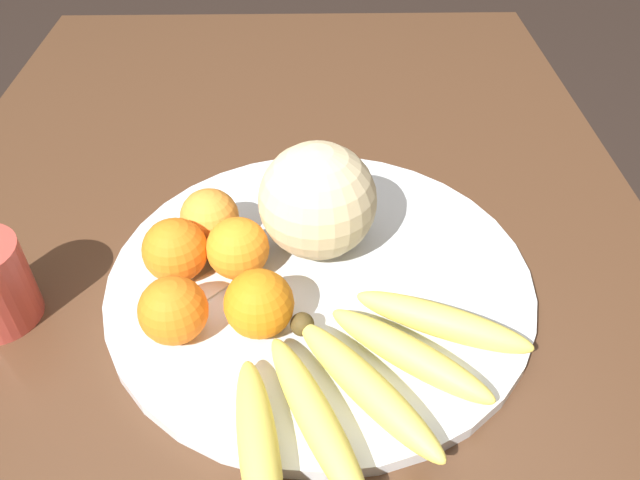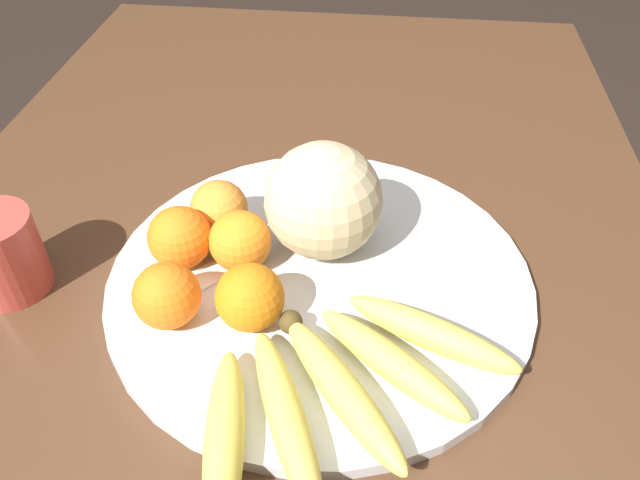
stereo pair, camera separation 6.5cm
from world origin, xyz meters
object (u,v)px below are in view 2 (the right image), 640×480
object	(u,v)px
orange_front_left	(240,241)
produce_tag	(211,274)
banana_bunch	(337,386)
fruit_bowl	(320,278)
kitchen_table	(284,325)
melon	(323,201)
orange_back_left	(180,238)
orange_back_right	(219,209)
orange_front_right	(167,296)
orange_mid_center	(250,297)

from	to	relation	value
orange_front_left	produce_tag	xyz separation A→B (m)	(-0.02, 0.03, -0.03)
orange_front_left	produce_tag	distance (m)	0.05
banana_bunch	fruit_bowl	bearing A→B (deg)	154.12
kitchen_table	melon	bearing A→B (deg)	-55.15
kitchen_table	produce_tag	xyz separation A→B (m)	(-0.03, 0.07, 0.11)
orange_back_left	orange_back_right	xyz separation A→B (m)	(0.06, -0.03, -0.00)
orange_back_right	produce_tag	xyz separation A→B (m)	(-0.08, -0.01, -0.03)
orange_front_right	produce_tag	world-z (taller)	orange_front_right
orange_front_left	produce_tag	world-z (taller)	orange_front_left
orange_mid_center	orange_back_right	bearing A→B (deg)	25.14
melon	banana_bunch	bearing A→B (deg)	-170.28
produce_tag	orange_back_right	bearing A→B (deg)	48.79
melon	fruit_bowl	bearing A→B (deg)	-177.84
banana_bunch	orange_front_right	world-z (taller)	orange_front_right
kitchen_table	orange_back_left	distance (m)	0.18
banana_bunch	orange_mid_center	distance (m)	0.13
orange_front_right	orange_mid_center	xyz separation A→B (m)	(0.01, -0.08, 0.00)
banana_bunch	orange_back_left	size ratio (longest dim) A/B	4.17
kitchen_table	fruit_bowl	bearing A→B (deg)	-109.13
fruit_bowl	orange_front_right	distance (m)	0.17
fruit_bowl	melon	world-z (taller)	melon
orange_back_right	fruit_bowl	bearing A→B (deg)	-115.70
orange_back_left	orange_back_right	world-z (taller)	orange_back_left
melon	orange_back_right	bearing A→B (deg)	84.32
kitchen_table	orange_front_right	bearing A→B (deg)	135.58
orange_front_left	orange_back_right	distance (m)	0.06
melon	produce_tag	xyz separation A→B (m)	(-0.06, 0.12, -0.06)
melon	kitchen_table	bearing A→B (deg)	124.85
fruit_bowl	melon	size ratio (longest dim) A/B	3.57
melon	orange_back_left	bearing A→B (deg)	106.24
banana_bunch	orange_front_left	world-z (taller)	orange_front_left
orange_mid_center	fruit_bowl	bearing A→B (deg)	-38.90
fruit_bowl	melon	distance (m)	0.09
orange_mid_center	orange_back_left	size ratio (longest dim) A/B	0.99
kitchen_table	orange_front_left	size ratio (longest dim) A/B	22.31
orange_front_left	produce_tag	bearing A→B (deg)	125.48
orange_front_right	produce_tag	size ratio (longest dim) A/B	0.82
orange_front_left	orange_front_right	xyz separation A→B (m)	(-0.09, 0.06, -0.00)
banana_bunch	orange_front_right	xyz separation A→B (m)	(0.08, 0.18, 0.02)
melon	banana_bunch	xyz separation A→B (m)	(-0.21, -0.04, -0.05)
orange_mid_center	kitchen_table	bearing A→B (deg)	-8.67
banana_bunch	orange_mid_center	bearing A→B (deg)	-168.85
fruit_bowl	orange_front_right	xyz separation A→B (m)	(-0.08, 0.14, 0.04)
banana_bunch	orange_back_right	xyz separation A→B (m)	(0.22, 0.16, 0.02)
orange_front_right	orange_back_left	bearing A→B (deg)	7.46
melon	orange_front_right	bearing A→B (deg)	132.52
fruit_bowl	orange_back_left	bearing A→B (deg)	88.79
melon	orange_front_right	distance (m)	0.19
melon	orange_front_left	size ratio (longest dim) A/B	1.91
orange_mid_center	banana_bunch	bearing A→B (deg)	-131.02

